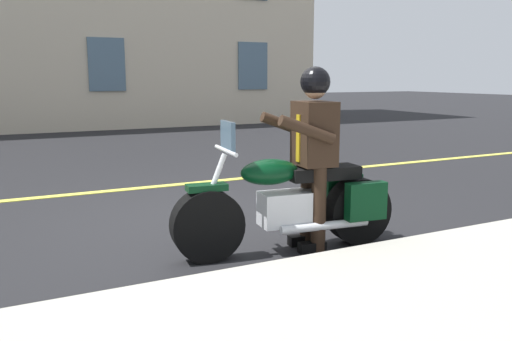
# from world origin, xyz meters

# --- Properties ---
(ground_plane) EXTENTS (80.00, 80.00, 0.00)m
(ground_plane) POSITION_xyz_m (0.00, 0.00, 0.00)
(ground_plane) COLOR black
(lane_center_stripe) EXTENTS (60.00, 0.16, 0.01)m
(lane_center_stripe) POSITION_xyz_m (0.00, -2.00, 0.01)
(lane_center_stripe) COLOR #E5DB4C
(lane_center_stripe) RESTS_ON ground_plane
(motorcycle_main) EXTENTS (2.22, 0.75, 1.26)m
(motorcycle_main) POSITION_xyz_m (-0.38, 1.47, 0.45)
(motorcycle_main) COLOR black
(motorcycle_main) RESTS_ON ground_plane
(rider_main) EXTENTS (0.66, 0.60, 1.74)m
(rider_main) POSITION_xyz_m (-0.57, 1.49, 1.04)
(rider_main) COLOR black
(rider_main) RESTS_ON ground_plane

